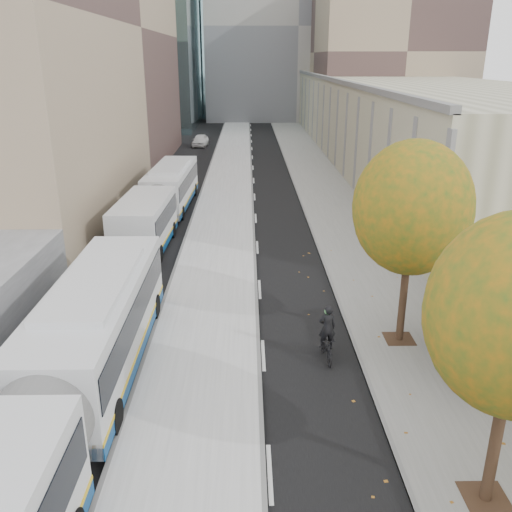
{
  "coord_description": "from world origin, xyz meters",
  "views": [
    {
      "loc": [
        -2.19,
        -5.33,
        10.22
      ],
      "look_at": [
        -1.85,
        15.74,
        2.5
      ],
      "focal_mm": 38.0,
      "sensor_mm": 36.0,
      "label": 1
    }
  ],
  "objects_px": {
    "bus_near": "(59,395)",
    "bus_far": "(162,199)",
    "cyclist": "(327,340)",
    "bus_shelter": "(482,312)",
    "distant_car": "(200,140)"
  },
  "relations": [
    {
      "from": "bus_shelter",
      "to": "bus_near",
      "type": "bearing_deg",
      "value": -163.55
    },
    {
      "from": "distant_car",
      "to": "cyclist",
      "type": "bearing_deg",
      "value": -76.46
    },
    {
      "from": "bus_far",
      "to": "cyclist",
      "type": "height_order",
      "value": "bus_far"
    },
    {
      "from": "bus_near",
      "to": "cyclist",
      "type": "bearing_deg",
      "value": 29.87
    },
    {
      "from": "cyclist",
      "to": "bus_far",
      "type": "bearing_deg",
      "value": 110.37
    },
    {
      "from": "bus_shelter",
      "to": "cyclist",
      "type": "height_order",
      "value": "bus_shelter"
    },
    {
      "from": "bus_far",
      "to": "distant_car",
      "type": "xyz_separation_m",
      "value": [
        -0.18,
        32.93,
        -0.88
      ]
    },
    {
      "from": "bus_near",
      "to": "bus_far",
      "type": "bearing_deg",
      "value": 91.22
    },
    {
      "from": "bus_shelter",
      "to": "cyclist",
      "type": "distance_m",
      "value": 5.33
    },
    {
      "from": "cyclist",
      "to": "bus_near",
      "type": "bearing_deg",
      "value": -155.35
    },
    {
      "from": "cyclist",
      "to": "distant_car",
      "type": "height_order",
      "value": "cyclist"
    },
    {
      "from": "cyclist",
      "to": "distant_car",
      "type": "relative_size",
      "value": 0.51
    },
    {
      "from": "bus_far",
      "to": "cyclist",
      "type": "bearing_deg",
      "value": -62.4
    },
    {
      "from": "bus_near",
      "to": "distant_car",
      "type": "distance_m",
      "value": 54.96
    },
    {
      "from": "bus_far",
      "to": "cyclist",
      "type": "distance_m",
      "value": 19.4
    }
  ]
}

